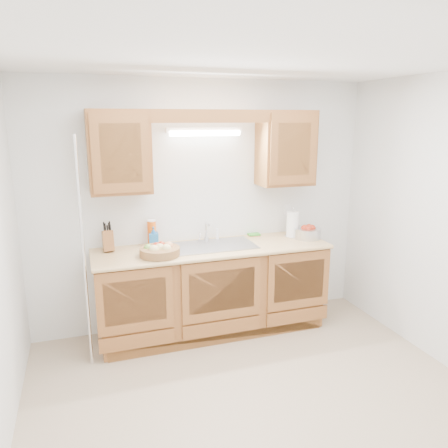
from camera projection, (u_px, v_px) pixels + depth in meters
name	position (u px, v px, depth m)	size (l,w,h in m)	color
room	(261.00, 244.00, 3.09)	(3.52, 3.50, 2.50)	tan
base_cabinets	(212.00, 290.00, 4.38)	(2.20, 0.60, 0.86)	brown
countertop	(213.00, 249.00, 4.27)	(2.30, 0.63, 0.04)	tan
upper_cabinet_left	(119.00, 152.00, 3.93)	(0.55, 0.33, 0.75)	brown
upper_cabinet_right	(286.00, 148.00, 4.44)	(0.55, 0.33, 0.75)	brown
valance	(212.00, 116.00, 3.98)	(2.20, 0.05, 0.12)	brown
fluorescent_fixture	(205.00, 131.00, 4.22)	(0.76, 0.08, 0.08)	white
sink	(212.00, 253.00, 4.30)	(0.84, 0.46, 0.36)	#9E9EA3
wire_shelf_pole	(84.00, 256.00, 3.64)	(0.03, 0.03, 2.00)	silver
outlet_plate	(287.00, 209.00, 4.78)	(0.08, 0.01, 0.12)	white
fruit_basket	(160.00, 250.00, 3.97)	(0.45, 0.45, 0.11)	olive
knife_block	(108.00, 240.00, 4.10)	(0.11, 0.17, 0.29)	brown
orange_canister	(152.00, 233.00, 4.29)	(0.10, 0.10, 0.25)	#EC590D
soap_bottle	(154.00, 236.00, 4.26)	(0.09, 0.09, 0.20)	#2675BF
sponge	(254.00, 235.00, 4.66)	(0.13, 0.09, 0.03)	#CC333F
paper_towel	(293.00, 224.00, 4.59)	(0.15, 0.15, 0.32)	silver
apple_bowl	(307.00, 232.00, 4.55)	(0.33, 0.33, 0.15)	silver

